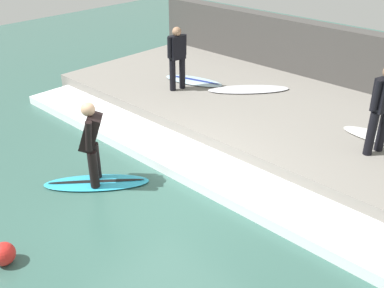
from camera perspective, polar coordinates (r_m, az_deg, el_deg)
The scene contains 11 objects.
ground_plane at distance 7.99m, azimuth -3.82°, elevation -6.34°, with size 28.00×28.00×0.00m, color #386056.
concrete_ledge at distance 10.49m, azimuth 11.47°, elevation 3.35°, with size 4.40×11.40×0.42m, color gray.
back_wall at distance 12.28m, azimuth 18.12°, elevation 9.71°, with size 0.50×11.97×1.81m, color #474442.
wave_foam_crest at distance 8.56m, azimuth 1.23°, elevation -2.93°, with size 1.14×10.83×0.20m, color white.
surfboard_riding at distance 8.40m, azimuth -12.01°, elevation -4.82°, with size 1.78×1.70×0.07m.
surfer_riding at distance 7.96m, azimuth -12.64°, elevation 0.57°, with size 0.59×0.59×1.55m.
surfer_waiting_near at distance 8.68m, azimuth 23.04°, elevation 4.53°, with size 0.55×0.35×1.68m.
surfer_waiting_far at distance 11.06m, azimuth -1.90°, elevation 11.22°, with size 0.52×0.31×1.55m.
surfboard_waiting_far at distance 11.82m, azimuth 0.21°, elevation 8.05°, with size 1.01×1.72×0.07m.
surfboard_spare at distance 11.33m, azimuth 7.21°, elevation 6.92°, with size 1.89×1.79×0.06m.
marker_buoy at distance 7.03m, azimuth -22.82°, elevation -12.73°, with size 0.34×0.34×0.34m, color red.
Camera 1 is at (-4.41, -4.89, 4.53)m, focal length 42.00 mm.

